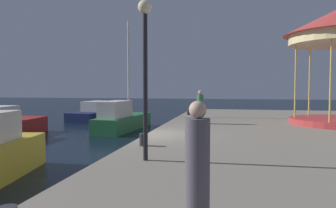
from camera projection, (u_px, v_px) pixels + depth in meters
ground_plane at (147, 153)px, 12.88m from camera, size 120.00×120.00×0.00m
quay_dock at (306, 149)px, 11.68m from camera, size 12.18×29.90×0.80m
motorboat_red at (7, 125)px, 17.09m from camera, size 2.34×4.74×1.71m
motorboat_navy at (96, 113)px, 26.01m from camera, size 2.78×5.70×1.53m
sailboat_green at (122, 119)px, 19.66m from camera, size 2.04×5.90×6.96m
lamp_post_mid_promenade at (145, 51)px, 8.07m from camera, size 0.36×0.36×4.10m
bollard_center at (189, 112)px, 21.56m from camera, size 0.24×0.24×0.40m
bollard_north at (143, 140)px, 10.23m from camera, size 0.24×0.24×0.40m
person_by_the_water at (200, 108)px, 16.41m from camera, size 0.34×0.34×1.73m
person_mid_promenade at (197, 168)px, 4.30m from camera, size 0.34×0.34×1.71m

